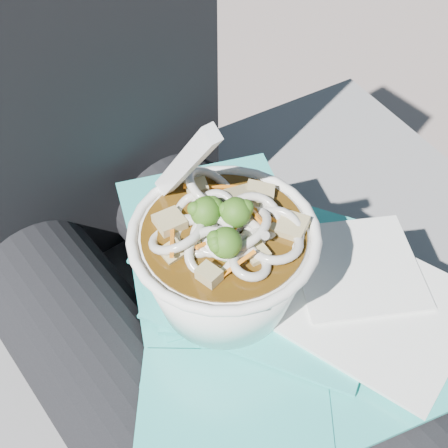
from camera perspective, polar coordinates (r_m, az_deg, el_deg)
stone_ledge at (r=0.94m, az=-5.79°, el=-15.47°), size 1.06×0.63×0.44m
lap at (r=0.63m, az=0.02°, el=-13.62°), size 0.31×0.48×0.14m
person_body at (r=0.64m, az=-5.07°, el=-6.62°), size 0.34×0.94×0.98m
plastic_bag at (r=0.58m, az=2.85°, el=-7.15°), size 0.38×0.42×0.02m
napkins at (r=0.58m, az=13.56°, el=-6.49°), size 0.18×0.21×0.01m
udon_bowl at (r=0.52m, az=0.01°, el=-2.91°), size 0.20×0.20×0.20m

